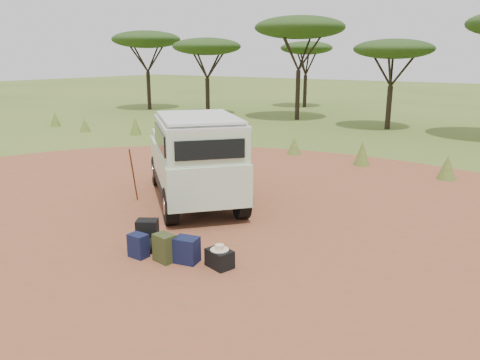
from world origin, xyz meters
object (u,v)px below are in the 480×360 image
Objects in this scene: safari_vehicle at (195,160)px; walking_staff at (133,175)px; backpack_navy at (138,246)px; backpack_black at (148,233)px; backpack_olive at (164,248)px; hard_case at (220,259)px; duffel_navy at (187,250)px.

safari_vehicle reaches higher than walking_staff.
safari_vehicle is 3.92m from backpack_navy.
backpack_black reaches higher than backpack_navy.
backpack_olive reaches higher than hard_case.
backpack_olive is at bearing -55.68° from backpack_black.
backpack_navy is 0.87× the size of backpack_olive.
backpack_black is at bearing -27.17° from safari_vehicle.
duffel_navy is at bearing 20.58° from backpack_navy.
safari_vehicle is 4.08m from duffel_navy.
safari_vehicle is 10.40× the size of backpack_navy.
backpack_navy is at bearing -146.09° from hard_case.
safari_vehicle reaches higher than backpack_navy.
backpack_olive is 1.12m from hard_case.
backpack_olive reaches higher than duffel_navy.
backpack_olive is at bearing -163.45° from duffel_navy.
walking_staff is 3.47× the size of backpack_navy.
hard_case is at bearing 3.60° from duffel_navy.
backpack_navy is 1.02m from duffel_navy.
hard_case is at bearing -58.39° from walking_staff.
backpack_navy is (2.70, -2.44, -0.55)m from walking_staff.
duffel_navy is (3.65, -2.09, -0.53)m from walking_staff.
walking_staff is 3.18m from backpack_black.
duffel_navy is (0.95, 0.35, 0.01)m from backpack_navy.
backpack_navy is at bearing -157.32° from backpack_olive.
safari_vehicle reaches higher than duffel_navy.
backpack_black is 1.19× the size of hard_case.
walking_staff is at bearing 153.30° from backpack_olive.
backpack_black is 0.54m from backpack_navy.
backpack_olive reaches higher than backpack_navy.
duffel_navy is (0.38, 0.21, -0.02)m from backpack_olive.
backpack_black is 0.87m from backpack_olive.
duffel_navy is at bearing -64.35° from walking_staff.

